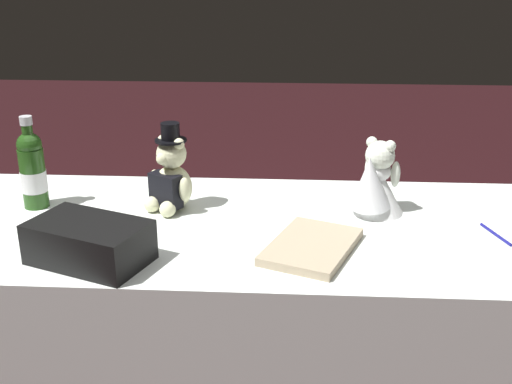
% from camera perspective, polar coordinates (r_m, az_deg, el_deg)
% --- Properties ---
extents(reception_table, '(1.86, 0.77, 0.78)m').
position_cam_1_polar(reception_table, '(1.99, 0.00, -13.22)').
color(reception_table, white).
rests_on(reception_table, ground_plane).
extents(teddy_bear_groom, '(0.14, 0.14, 0.27)m').
position_cam_1_polar(teddy_bear_groom, '(1.89, -7.76, 1.29)').
color(teddy_bear_groom, beige).
rests_on(teddy_bear_groom, reception_table).
extents(teddy_bear_bride, '(0.20, 0.21, 0.23)m').
position_cam_1_polar(teddy_bear_bride, '(1.88, 10.80, 0.87)').
color(teddy_bear_bride, white).
rests_on(teddy_bear_bride, reception_table).
extents(champagne_bottle, '(0.08, 0.08, 0.28)m').
position_cam_1_polar(champagne_bottle, '(2.00, -19.61, 1.97)').
color(champagne_bottle, '#234A17').
rests_on(champagne_bottle, reception_table).
extents(signing_pen, '(0.05, 0.14, 0.01)m').
position_cam_1_polar(signing_pen, '(1.86, 20.82, -3.55)').
color(signing_pen, navy).
rests_on(signing_pen, reception_table).
extents(gift_case_black, '(0.33, 0.27, 0.11)m').
position_cam_1_polar(gift_case_black, '(1.63, -14.88, -4.41)').
color(gift_case_black, black).
rests_on(gift_case_black, reception_table).
extents(guestbook, '(0.29, 0.34, 0.02)m').
position_cam_1_polar(guestbook, '(1.65, 5.06, -4.94)').
color(guestbook, tan).
rests_on(guestbook, reception_table).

